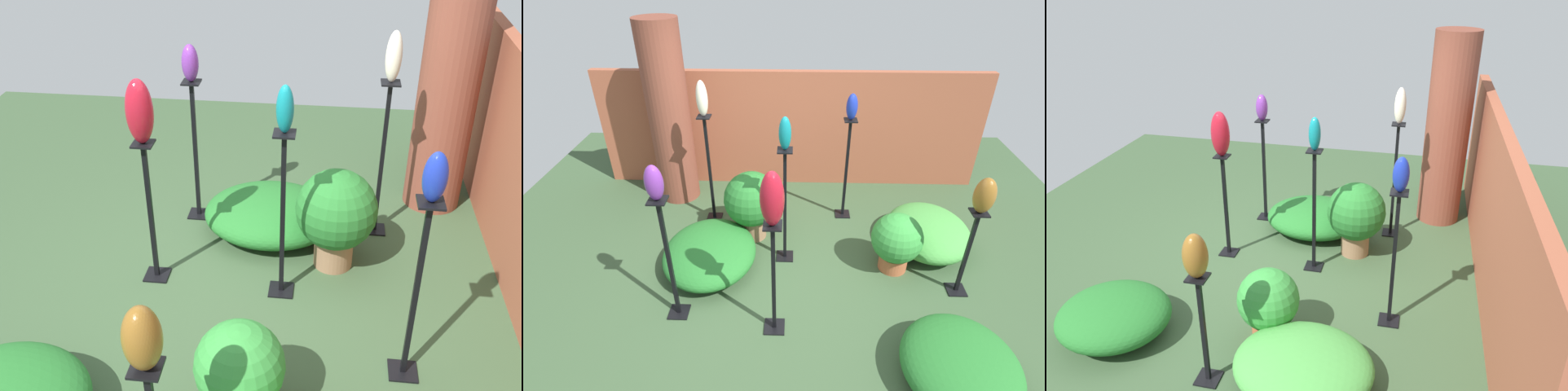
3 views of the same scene
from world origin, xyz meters
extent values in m
plane|color=#385133|center=(0.00, 0.00, 0.00)|extent=(8.00, 8.00, 0.00)
cylinder|color=brown|center=(-1.62, 1.74, 1.24)|extent=(0.55, 0.55, 2.48)
cube|color=black|center=(-1.09, -0.54, 0.01)|extent=(0.20, 0.20, 0.01)
cube|color=black|center=(-1.09, -0.54, 0.69)|extent=(0.04, 0.04, 1.38)
cube|color=black|center=(-1.09, -0.54, 1.37)|extent=(0.16, 0.16, 0.02)
cube|color=black|center=(-0.10, -0.70, 0.01)|extent=(0.20, 0.20, 0.01)
cube|color=black|center=(-0.10, -0.70, 0.63)|extent=(0.04, 0.04, 1.25)
cube|color=black|center=(-0.10, -0.70, 1.24)|extent=(0.16, 0.16, 0.02)
cube|color=black|center=(0.74, 1.28, 0.01)|extent=(0.20, 0.20, 0.01)
cube|color=black|center=(0.74, 1.28, 0.70)|extent=(0.04, 0.04, 1.40)
cube|color=black|center=(0.74, 1.28, 1.39)|extent=(0.16, 0.16, 0.02)
cube|color=black|center=(-0.03, 0.36, 0.01)|extent=(0.20, 0.20, 0.01)
cube|color=black|center=(-0.03, 0.36, 0.71)|extent=(0.04, 0.04, 1.43)
cube|color=black|center=(-0.03, 0.36, 1.42)|extent=(0.16, 0.16, 0.02)
cube|color=black|center=(1.85, -0.14, 1.03)|extent=(0.16, 0.16, 0.02)
cube|color=black|center=(-1.02, 1.16, 0.01)|extent=(0.20, 0.20, 0.01)
cube|color=black|center=(-1.02, 1.16, 0.74)|extent=(0.04, 0.04, 1.47)
cube|color=black|center=(-1.02, 1.16, 1.46)|extent=(0.16, 0.16, 0.02)
ellipsoid|color=#6B2D8C|center=(-1.09, -0.54, 1.54)|extent=(0.16, 0.15, 0.33)
ellipsoid|color=maroon|center=(-0.10, -0.70, 1.50)|extent=(0.20, 0.21, 0.50)
ellipsoid|color=#192D9E|center=(0.74, 1.28, 1.56)|extent=(0.14, 0.14, 0.32)
ellipsoid|color=#0F727A|center=(-0.03, 0.36, 1.60)|extent=(0.13, 0.13, 0.36)
ellipsoid|color=brown|center=(1.85, -0.14, 1.22)|extent=(0.20, 0.19, 0.37)
ellipsoid|color=beige|center=(-1.02, 1.16, 1.69)|extent=(0.13, 0.13, 0.43)
sphere|color=#338C38|center=(1.22, 0.21, 0.43)|extent=(0.57, 0.57, 0.57)
cylinder|color=#936B4C|center=(-0.45, 0.77, 0.13)|extent=(0.33, 0.33, 0.27)
sphere|color=#236B28|center=(-0.45, 0.77, 0.56)|extent=(0.68, 0.68, 0.68)
ellipsoid|color=#236B28|center=(-0.89, 0.19, 0.19)|extent=(1.06, 1.24, 0.38)
camera|label=1|loc=(3.85, 0.65, 3.25)|focal=42.00mm
camera|label=2|loc=(0.07, -3.40, 3.23)|focal=28.00mm
camera|label=3|loc=(4.81, 1.40, 3.24)|focal=35.00mm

